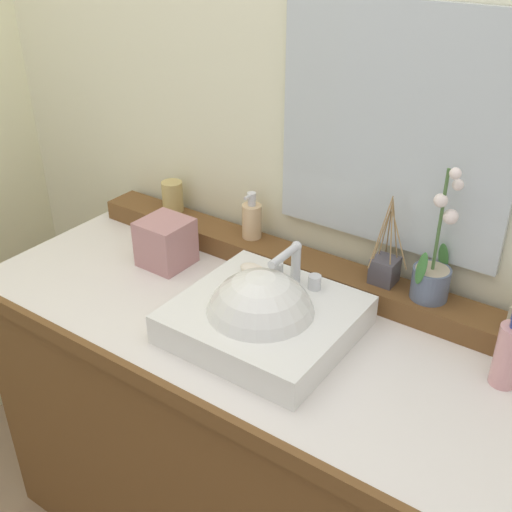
# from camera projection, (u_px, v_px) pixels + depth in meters

# --- Properties ---
(wall_back) EXTENTS (3.17, 0.20, 2.47)m
(wall_back) POSITION_uv_depth(u_px,v_px,m) (339.00, 131.00, 1.68)
(wall_back) COLOR beige
(wall_back) RESTS_ON ground
(vanity_cabinet) EXTENTS (1.47, 0.63, 0.88)m
(vanity_cabinet) POSITION_uv_depth(u_px,v_px,m) (250.00, 442.00, 1.78)
(vanity_cabinet) COLOR brown
(vanity_cabinet) RESTS_ON ground
(back_ledge) EXTENTS (1.39, 0.11, 0.06)m
(back_ledge) POSITION_uv_depth(u_px,v_px,m) (301.00, 265.00, 1.72)
(back_ledge) COLOR brown
(back_ledge) RESTS_ON vanity_cabinet
(sink_basin) EXTENTS (0.40, 0.38, 0.29)m
(sink_basin) POSITION_uv_depth(u_px,v_px,m) (262.00, 322.00, 1.48)
(sink_basin) COLOR white
(sink_basin) RESTS_ON vanity_cabinet
(soap_bar) EXTENTS (0.07, 0.04, 0.02)m
(soap_bar) POSITION_uv_depth(u_px,v_px,m) (252.00, 269.00, 1.59)
(soap_bar) COLOR beige
(soap_bar) RESTS_ON sink_basin
(potted_plant) EXTENTS (0.09, 0.11, 0.35)m
(potted_plant) POSITION_uv_depth(u_px,v_px,m) (433.00, 271.00, 1.49)
(potted_plant) COLOR slate
(potted_plant) RESTS_ON back_ledge
(soap_dispenser) EXTENTS (0.06, 0.06, 0.14)m
(soap_dispenser) POSITION_uv_depth(u_px,v_px,m) (252.00, 219.00, 1.78)
(soap_dispenser) COLOR #D8B586
(soap_dispenser) RESTS_ON back_ledge
(tumbler_cup) EXTENTS (0.06, 0.06, 0.09)m
(tumbler_cup) POSITION_uv_depth(u_px,v_px,m) (173.00, 196.00, 1.93)
(tumbler_cup) COLOR tan
(tumbler_cup) RESTS_ON back_ledge
(reed_diffuser) EXTENTS (0.09, 0.10, 0.24)m
(reed_diffuser) POSITION_uv_depth(u_px,v_px,m) (385.00, 269.00, 1.58)
(reed_diffuser) COLOR #4B464E
(reed_diffuser) RESTS_ON back_ledge
(lotion_bottle) EXTENTS (0.06, 0.06, 0.18)m
(lotion_bottle) POSITION_uv_depth(u_px,v_px,m) (509.00, 354.00, 1.31)
(lotion_bottle) COLOR #D6979A
(lotion_bottle) RESTS_ON vanity_cabinet
(tissue_box) EXTENTS (0.13, 0.13, 0.13)m
(tissue_box) POSITION_uv_depth(u_px,v_px,m) (166.00, 242.00, 1.76)
(tissue_box) COLOR #B17B7C
(tissue_box) RESTS_ON vanity_cabinet
(mirror) EXTENTS (0.59, 0.02, 0.58)m
(mirror) POSITION_uv_depth(u_px,v_px,m) (393.00, 131.00, 1.47)
(mirror) COLOR silver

